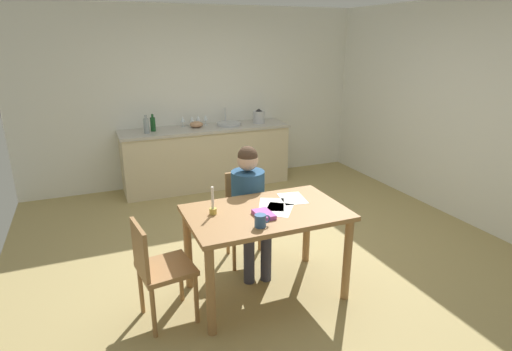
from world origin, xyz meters
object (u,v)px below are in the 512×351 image
Objects in this scene: coffee_mug at (261,221)px; book_magazine at (264,214)px; person_seated at (250,201)px; wine_glass_by_kettle at (198,118)px; wine_glass_back_left at (192,119)px; dining_table at (266,224)px; bottle_oil at (146,126)px; bottle_vinegar at (153,124)px; wine_glass_near_sink at (205,118)px; chair_side_empty at (158,267)px; wine_glass_back_right at (183,120)px; sink_unit at (229,124)px; mixing_bowl at (196,124)px; stovetop_kettle at (259,117)px; chair_at_table at (246,212)px; candlestick at (213,207)px.

book_magazine is (0.10, 0.16, -0.03)m from coffee_mug.
wine_glass_by_kettle is (0.20, 2.56, 0.33)m from person_seated.
dining_table is at bearing -92.92° from wine_glass_back_left.
bottle_oil is 0.82m from wine_glass_by_kettle.
wine_glass_by_kettle is at bearing 16.16° from bottle_oil.
bottle_vinegar is 0.60m from wine_glass_back_left.
person_seated is at bearing -96.94° from wine_glass_near_sink.
person_seated is 1.39× the size of chair_side_empty.
wine_glass_back_left is 0.14m from wine_glass_back_right.
book_magazine is at bearing -103.85° from sink_unit.
person_seated reaches higher than wine_glass_back_right.
wine_glass_by_kettle is at bearing 62.20° from mixing_bowl.
book_magazine is 0.82× the size of bottle_oil.
chair_at_table is at bearing -115.83° from stovetop_kettle.
person_seated is at bearing -104.58° from sink_unit.
sink_unit is (0.68, 2.91, 0.26)m from dining_table.
coffee_mug is at bearing -122.82° from book_magazine.
person_seated is 6.16× the size of mixing_bowl.
candlestick is 2.73m from bottle_oil.
stovetop_kettle reaches higher than mixing_bowl.
chair_at_table is at bearing -93.05° from mixing_bowl.
book_magazine is (-0.07, -0.10, 0.14)m from dining_table.
person_seated is 2.58m from wine_glass_back_left.
sink_unit reaches higher than wine_glass_by_kettle.
bottle_oil reaches higher than bottle_vinegar.
candlestick is 2.91m from mixing_bowl.
wine_glass_near_sink is at bearing 14.25° from bottle_oil.
chair_side_empty is 6.78× the size of coffee_mug.
mixing_bowl is 1.26× the size of wine_glass_back_right.
dining_table is 0.35m from coffee_mug.
dining_table is 1.10× the size of person_seated.
chair_at_table is 1.20m from chair_side_empty.
bottle_vinegar reaches higher than mixing_bowl.
candlestick is 1.15× the size of book_magazine.
dining_table is at bearing -81.58° from bottle_vinegar.
coffee_mug is 0.35× the size of sink_unit.
wine_glass_back_left is at bearing 180.00° from wine_glass_near_sink.
chair_at_table is at bearing -94.31° from wine_glass_by_kettle.
dining_table is 6.44× the size of book_magazine.
wine_glass_back_right is at bearing 90.72° from person_seated.
sink_unit reaches higher than candlestick.
wine_glass_near_sink reaches higher than coffee_mug.
bottle_vinegar is 0.81m from wine_glass_near_sink.
sink_unit is at bearing 68.53° from candlestick.
bottle_vinegar is at bearing -178.46° from mixing_bowl.
book_magazine is at bearing 59.25° from coffee_mug.
person_seated is at bearing -94.48° from wine_glass_by_kettle.
chair_at_table is 5.72× the size of wine_glass_by_kettle.
wine_glass_back_left reaches higher than candlestick.
wine_glass_back_left is (0.58, 2.96, 0.16)m from candlestick.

